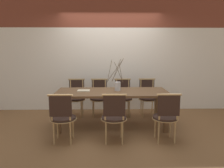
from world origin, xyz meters
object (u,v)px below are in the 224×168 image
at_px(dining_table, 112,96).
at_px(chair_near_center, 166,115).
at_px(chair_far_center, 123,96).
at_px(book_stack, 84,91).
at_px(vase_centerpiece, 118,85).

relative_size(dining_table, chair_near_center, 2.58).
distance_m(chair_near_center, chair_far_center, 1.67).
bearing_deg(book_stack, dining_table, -1.80).
bearing_deg(dining_table, vase_centerpiece, 32.33).
xyz_separation_m(chair_near_center, book_stack, (-1.49, 0.79, 0.28)).
height_order(chair_near_center, vase_centerpiece, vase_centerpiece).
distance_m(dining_table, chair_far_center, 0.84).
height_order(dining_table, vase_centerpiece, vase_centerpiece).
bearing_deg(vase_centerpiece, book_stack, -175.46).
relative_size(chair_far_center, vase_centerpiece, 1.33).
relative_size(dining_table, vase_centerpiece, 3.45).
height_order(dining_table, chair_far_center, chair_far_center).
relative_size(chair_near_center, chair_far_center, 1.00).
distance_m(dining_table, vase_centerpiece, 0.25).
xyz_separation_m(chair_far_center, book_stack, (-0.86, -0.76, 0.28)).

